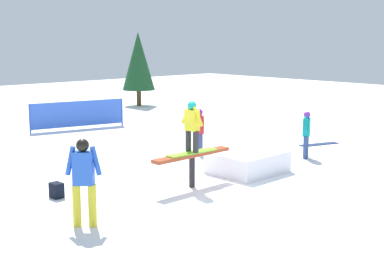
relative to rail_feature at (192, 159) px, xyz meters
The scene contains 11 objects.
ground_plane 0.69m from the rail_feature, ahead, with size 60.00×60.00×0.00m, color white.
rail_feature is the anchor object (origin of this frame).
snow_kicker_ramp 2.07m from the rail_feature, behind, with size 1.80×1.50×0.56m, color white.
main_rider_on_rail 0.73m from the rail_feature, ahead, with size 1.40×0.72×1.24m.
bystander_red 3.56m from the rail_feature, 136.14° to the right, with size 0.35×0.58×1.41m.
bystander_teal 4.60m from the rail_feature, behind, with size 0.54×0.36×1.39m.
bystander_blue 3.36m from the rail_feature, 10.58° to the left, with size 0.56×0.54×1.67m.
loose_snowboard_navy 6.70m from the rail_feature, behind, with size 1.43×0.28×0.02m, color navy.
backpack_on_snow 3.16m from the rail_feature, 26.49° to the right, with size 0.30×0.22×0.34m, color black.
safety_fence 9.37m from the rail_feature, 104.31° to the right, with size 3.66×0.84×1.10m.
pine_tree_near 15.95m from the rail_feature, 122.45° to the right, with size 1.69×1.69×3.84m.
Camera 1 is at (8.30, 9.04, 3.48)m, focal length 50.00 mm.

